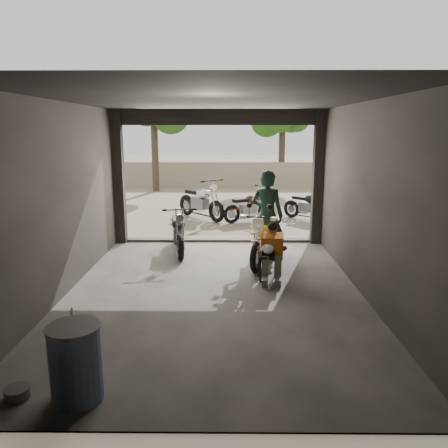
{
  "coord_description": "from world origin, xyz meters",
  "views": [
    {
      "loc": [
        0.23,
        -7.02,
        2.76
      ],
      "look_at": [
        0.16,
        0.6,
        1.09
      ],
      "focal_mm": 35.0,
      "sensor_mm": 36.0,
      "label": 1
    }
  ],
  "objects_px": {
    "rider": "(267,215)",
    "main_bike": "(264,238)",
    "oil_drum": "(76,364)",
    "left_bike": "(178,229)",
    "mechanic": "(272,255)",
    "outside_bike_a": "(201,199)",
    "outside_bike_c": "(309,203)",
    "helmet": "(268,247)",
    "outside_bike_b": "(249,204)",
    "sign_post": "(365,192)",
    "stool": "(268,258)"
  },
  "relations": [
    {
      "from": "rider",
      "to": "main_bike",
      "type": "bearing_deg",
      "value": 102.17
    },
    {
      "from": "oil_drum",
      "to": "rider",
      "type": "bearing_deg",
      "value": 64.88
    },
    {
      "from": "main_bike",
      "to": "oil_drum",
      "type": "relative_size",
      "value": 2.03
    },
    {
      "from": "left_bike",
      "to": "mechanic",
      "type": "relative_size",
      "value": 1.54
    },
    {
      "from": "outside_bike_a",
      "to": "mechanic",
      "type": "relative_size",
      "value": 1.78
    },
    {
      "from": "left_bike",
      "to": "oil_drum",
      "type": "distance_m",
      "value": 5.58
    },
    {
      "from": "main_bike",
      "to": "mechanic",
      "type": "xyz_separation_m",
      "value": [
        0.04,
        -1.15,
        -0.03
      ]
    },
    {
      "from": "main_bike",
      "to": "left_bike",
      "type": "height_order",
      "value": "main_bike"
    },
    {
      "from": "outside_bike_c",
      "to": "mechanic",
      "type": "xyz_separation_m",
      "value": [
        -1.67,
        -5.54,
        -0.0
      ]
    },
    {
      "from": "helmet",
      "to": "main_bike",
      "type": "bearing_deg",
      "value": 112.07
    },
    {
      "from": "outside_bike_c",
      "to": "helmet",
      "type": "height_order",
      "value": "outside_bike_c"
    },
    {
      "from": "outside_bike_a",
      "to": "oil_drum",
      "type": "distance_m",
      "value": 9.38
    },
    {
      "from": "main_bike",
      "to": "left_bike",
      "type": "bearing_deg",
      "value": 175.3
    },
    {
      "from": "main_bike",
      "to": "outside_bike_c",
      "type": "xyz_separation_m",
      "value": [
        1.71,
        4.39,
        -0.03
      ]
    },
    {
      "from": "rider",
      "to": "outside_bike_b",
      "type": "bearing_deg",
      "value": -62.88
    },
    {
      "from": "rider",
      "to": "oil_drum",
      "type": "bearing_deg",
      "value": 89.29
    },
    {
      "from": "left_bike",
      "to": "oil_drum",
      "type": "relative_size",
      "value": 1.97
    },
    {
      "from": "mechanic",
      "to": "main_bike",
      "type": "bearing_deg",
      "value": 97.36
    },
    {
      "from": "mechanic",
      "to": "oil_drum",
      "type": "xyz_separation_m",
      "value": [
        -2.35,
        -3.59,
        -0.12
      ]
    },
    {
      "from": "main_bike",
      "to": "outside_bike_c",
      "type": "bearing_deg",
      "value": 87.85
    },
    {
      "from": "outside_bike_c",
      "to": "sign_post",
      "type": "height_order",
      "value": "sign_post"
    },
    {
      "from": "mechanic",
      "to": "stool",
      "type": "height_order",
      "value": "mechanic"
    },
    {
      "from": "main_bike",
      "to": "rider",
      "type": "xyz_separation_m",
      "value": [
        0.08,
        0.35,
        0.4
      ]
    },
    {
      "from": "main_bike",
      "to": "mechanic",
      "type": "distance_m",
      "value": 1.15
    },
    {
      "from": "sign_post",
      "to": "outside_bike_b",
      "type": "bearing_deg",
      "value": 101.95
    },
    {
      "from": "left_bike",
      "to": "outside_bike_b",
      "type": "relative_size",
      "value": 1.04
    },
    {
      "from": "outside_bike_a",
      "to": "outside_bike_b",
      "type": "distance_m",
      "value": 1.54
    },
    {
      "from": "main_bike",
      "to": "rider",
      "type": "distance_m",
      "value": 0.54
    },
    {
      "from": "left_bike",
      "to": "outside_bike_b",
      "type": "xyz_separation_m",
      "value": [
        1.77,
        3.42,
        -0.02
      ]
    },
    {
      "from": "left_bike",
      "to": "outside_bike_c",
      "type": "xyz_separation_m",
      "value": [
        3.58,
        3.57,
        -0.02
      ]
    },
    {
      "from": "oil_drum",
      "to": "stool",
      "type": "bearing_deg",
      "value": 58.17
    },
    {
      "from": "stool",
      "to": "outside_bike_c",
      "type": "bearing_deg",
      "value": 72.42
    },
    {
      "from": "oil_drum",
      "to": "outside_bike_c",
      "type": "bearing_deg",
      "value": 66.27
    },
    {
      "from": "main_bike",
      "to": "helmet",
      "type": "bearing_deg",
      "value": -72.63
    },
    {
      "from": "rider",
      "to": "mechanic",
      "type": "bearing_deg",
      "value": 113.09
    },
    {
      "from": "helmet",
      "to": "mechanic",
      "type": "bearing_deg",
      "value": -28.88
    },
    {
      "from": "outside_bike_a",
      "to": "stool",
      "type": "height_order",
      "value": "outside_bike_a"
    },
    {
      "from": "outside_bike_a",
      "to": "helmet",
      "type": "distance_m",
      "value": 5.88
    },
    {
      "from": "left_bike",
      "to": "outside_bike_b",
      "type": "height_order",
      "value": "left_bike"
    },
    {
      "from": "helmet",
      "to": "outside_bike_a",
      "type": "bearing_deg",
      "value": 129.2
    },
    {
      "from": "helmet",
      "to": "outside_bike_b",
      "type": "bearing_deg",
      "value": 114.61
    },
    {
      "from": "oil_drum",
      "to": "sign_post",
      "type": "bearing_deg",
      "value": 50.32
    },
    {
      "from": "mechanic",
      "to": "oil_drum",
      "type": "bearing_deg",
      "value": -117.86
    },
    {
      "from": "sign_post",
      "to": "helmet",
      "type": "bearing_deg",
      "value": -163.47
    },
    {
      "from": "main_bike",
      "to": "outside_bike_a",
      "type": "relative_size",
      "value": 0.89
    },
    {
      "from": "main_bike",
      "to": "helmet",
      "type": "relative_size",
      "value": 5.42
    },
    {
      "from": "stool",
      "to": "helmet",
      "type": "distance_m",
      "value": 0.21
    },
    {
      "from": "outside_bike_a",
      "to": "stool",
      "type": "xyz_separation_m",
      "value": [
        1.58,
        -5.66,
        -0.21
      ]
    },
    {
      "from": "main_bike",
      "to": "sign_post",
      "type": "relative_size",
      "value": 0.79
    },
    {
      "from": "outside_bike_c",
      "to": "oil_drum",
      "type": "bearing_deg",
      "value": -161.0
    }
  ]
}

